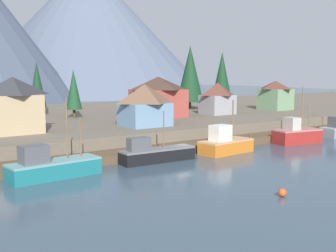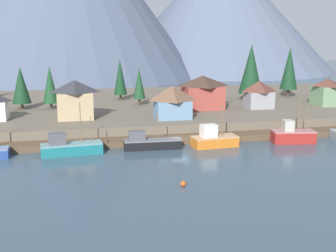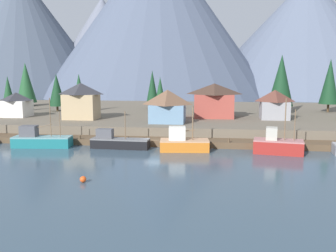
{
  "view_description": "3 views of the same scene",
  "coord_description": "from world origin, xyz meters",
  "views": [
    {
      "loc": [
        -32.55,
        -42.86,
        10.36
      ],
      "look_at": [
        -1.45,
        1.26,
        3.64
      ],
      "focal_mm": 46.88,
      "sensor_mm": 36.0,
      "label": 1
    },
    {
      "loc": [
        -16.32,
        -66.69,
        17.62
      ],
      "look_at": [
        -1.56,
        2.17,
        2.83
      ],
      "focal_mm": 46.01,
      "sensor_mm": 36.0,
      "label": 2
    },
    {
      "loc": [
        9.49,
        -56.08,
        11.87
      ],
      "look_at": [
        2.18,
        2.85,
        3.01
      ],
      "focal_mm": 39.04,
      "sensor_mm": 36.0,
      "label": 3
    }
  ],
  "objects": [
    {
      "name": "shoreline_bank",
      "position": [
        0.0,
        32.0,
        1.25
      ],
      "size": [
        400.0,
        56.0,
        2.5
      ],
      "primitive_type": "cube",
      "color": "#665B4C",
      "rests_on": "ground_plane"
    },
    {
      "name": "ground_plane",
      "position": [
        0.0,
        20.0,
        -0.5
      ],
      "size": [
        400.0,
        400.0,
        1.0
      ],
      "primitive_type": "cube",
      "color": "#384C5B"
    },
    {
      "name": "conifer_centre",
      "position": [
        -2.68,
        27.35,
        7.32
      ],
      "size": [
        2.69,
        2.69,
        8.24
      ],
      "color": "#4C3823",
      "rests_on": "shoreline_bank"
    },
    {
      "name": "channel_buoy",
      "position": [
        -4.33,
        -19.35,
        0.35
      ],
      "size": [
        0.7,
        0.7,
        0.7
      ],
      "primitive_type": "sphere",
      "color": "#E04C19",
      "rests_on": "ground_plane"
    },
    {
      "name": "mountain_far_ridge",
      "position": [
        57.39,
        149.87,
        30.35
      ],
      "size": [
        115.19,
        115.19,
        60.7
      ],
      "primitive_type": "cone",
      "color": "slate",
      "rests_on": "ground_plane"
    },
    {
      "name": "dock",
      "position": [
        0.0,
        1.99,
        0.5
      ],
      "size": [
        80.0,
        4.0,
        1.6
      ],
      "color": "brown",
      "rests_on": "ground_plane"
    },
    {
      "name": "house_blue",
      "position": [
        1.11,
        10.7,
        5.62
      ],
      "size": [
        6.7,
        5.62,
        6.09
      ],
      "color": "#6689A8",
      "rests_on": "shoreline_bank"
    },
    {
      "name": "conifer_back_right",
      "position": [
        24.84,
        30.43,
        9.88
      ],
      "size": [
        5.67,
        5.67,
        13.22
      ],
      "color": "#4C3823",
      "rests_on": "shoreline_bank"
    },
    {
      "name": "house_tan",
      "position": [
        -16.61,
        13.79,
        6.17
      ],
      "size": [
        6.71,
        5.2,
        7.19
      ],
      "color": "tan",
      "rests_on": "shoreline_bank"
    },
    {
      "name": "house_green",
      "position": [
        37.91,
        18.49,
        5.54
      ],
      "size": [
        5.37,
        5.96,
        5.95
      ],
      "color": "#6B8E66",
      "rests_on": "shoreline_bank"
    },
    {
      "name": "house_red",
      "position": [
        9.7,
        19.98,
        6.07
      ],
      "size": [
        8.31,
        7.28,
        6.98
      ],
      "color": "#9E4238",
      "rests_on": "shoreline_bank"
    },
    {
      "name": "fishing_boat_teal",
      "position": [
        -17.68,
        -2.0,
        1.13
      ],
      "size": [
        9.32,
        3.66,
        7.82
      ],
      "rotation": [
        0.0,
        0.0,
        0.09
      ],
      "color": "#196B70",
      "rests_on": "ground_plane"
    },
    {
      "name": "fishing_boat_red",
      "position": [
        18.94,
        -2.21,
        1.26
      ],
      "size": [
        7.37,
        4.12,
        8.14
      ],
      "rotation": [
        0.0,
        0.0,
        -0.17
      ],
      "color": "maroon",
      "rests_on": "ground_plane"
    },
    {
      "name": "conifer_far_left",
      "position": [
        36.26,
        33.1,
        9.64
      ],
      "size": [
        4.34,
        4.34,
        12.38
      ],
      "color": "#4C3823",
      "rests_on": "shoreline_bank"
    },
    {
      "name": "fishing_boat_black",
      "position": [
        -5.14,
        -1.42,
        0.98
      ],
      "size": [
        9.18,
        2.64,
        5.84
      ],
      "rotation": [
        0.0,
        0.0,
        -0.04
      ],
      "color": "black",
      "rests_on": "ground_plane"
    },
    {
      "name": "conifer_back_left",
      "position": [
        -5.97,
        36.12,
        7.98
      ],
      "size": [
        3.13,
        3.13,
        9.7
      ],
      "color": "#4C3823",
      "rests_on": "shoreline_bank"
    },
    {
      "name": "house_grey",
      "position": [
        21.6,
        18.06,
        5.48
      ],
      "size": [
        5.69,
        4.8,
        5.83
      ],
      "color": "gray",
      "rests_on": "shoreline_bank"
    },
    {
      "name": "fishing_boat_orange",
      "position": [
        5.1,
        -2.07,
        1.22
      ],
      "size": [
        7.57,
        3.78,
        6.75
      ],
      "rotation": [
        0.0,
        0.0,
        0.1
      ],
      "color": "#CC6B1E",
      "rests_on": "ground_plane"
    }
  ]
}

